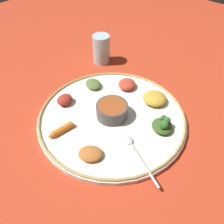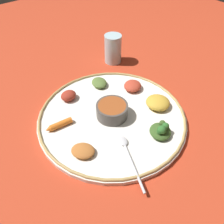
{
  "view_description": "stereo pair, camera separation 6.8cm",
  "coord_description": "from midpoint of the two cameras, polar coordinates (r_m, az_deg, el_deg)",
  "views": [
    {
      "loc": [
        0.36,
        0.32,
        0.51
      ],
      "look_at": [
        0.0,
        0.0,
        0.03
      ],
      "focal_mm": 36.35,
      "sensor_mm": 36.0,
      "label": 1
    },
    {
      "loc": [
        0.31,
        0.37,
        0.51
      ],
      "look_at": [
        0.0,
        0.0,
        0.03
      ],
      "focal_mm": 36.35,
      "sensor_mm": 36.0,
      "label": 2
    }
  ],
  "objects": [
    {
      "name": "mound_collards",
      "position": [
        0.8,
        -7.21,
        6.89
      ],
      "size": [
        0.07,
        0.07,
        0.02
      ],
      "primitive_type": "ellipsoid",
      "rotation": [
        0.0,
        0.0,
        1.29
      ],
      "color": "#567033",
      "rests_on": "platter"
    },
    {
      "name": "ground_plane",
      "position": [
        0.7,
        -2.78,
        -1.84
      ],
      "size": [
        2.4,
        2.4,
        0.0
      ],
      "primitive_type": "plane",
      "color": "#B7381E"
    },
    {
      "name": "mound_chickpea",
      "position": [
        0.6,
        -8.75,
        -10.52
      ],
      "size": [
        0.08,
        0.08,
        0.02
      ],
      "primitive_type": "ellipsoid",
      "rotation": [
        0.0,
        0.0,
        2.21
      ],
      "color": "#B2662D",
      "rests_on": "platter"
    },
    {
      "name": "spoon",
      "position": [
        0.6,
        2.65,
        -9.95
      ],
      "size": [
        0.08,
        0.16,
        0.01
      ],
      "color": "silver",
      "rests_on": "platter"
    },
    {
      "name": "greens_pile",
      "position": [
        0.65,
        9.81,
        -3.44
      ],
      "size": [
        0.09,
        0.09,
        0.04
      ],
      "color": "#385623",
      "rests_on": "platter"
    },
    {
      "name": "carrot_near_spoon",
      "position": [
        0.66,
        -15.66,
        -4.61
      ],
      "size": [
        0.08,
        0.03,
        0.02
      ],
      "color": "orange",
      "rests_on": "platter"
    },
    {
      "name": "platter",
      "position": [
        0.7,
        -2.8,
        -1.43
      ],
      "size": [
        0.45,
        0.45,
        0.01
      ],
      "primitive_type": "cylinder",
      "color": "white",
      "rests_on": "ground_plane"
    },
    {
      "name": "mound_beet",
      "position": [
        0.75,
        -14.4,
        2.89
      ],
      "size": [
        0.06,
        0.05,
        0.03
      ],
      "primitive_type": "ellipsoid",
      "rotation": [
        0.0,
        0.0,
        0.09
      ],
      "color": "maroon",
      "rests_on": "platter"
    },
    {
      "name": "platter_rim",
      "position": [
        0.69,
        -2.82,
        -0.85
      ],
      "size": [
        0.44,
        0.44,
        0.01
      ],
      "primitive_type": "torus",
      "color": "tan",
      "rests_on": "platter"
    },
    {
      "name": "center_bowl",
      "position": [
        0.68,
        -2.88,
        0.36
      ],
      "size": [
        0.1,
        0.1,
        0.04
      ],
      "color": "#4C4742",
      "rests_on": "platter"
    },
    {
      "name": "mound_lentil_yellow",
      "position": [
        0.73,
        8.1,
        3.3
      ],
      "size": [
        0.1,
        0.1,
        0.03
      ],
      "primitive_type": "ellipsoid",
      "rotation": [
        0.0,
        0.0,
        5.48
      ],
      "color": "gold",
      "rests_on": "platter"
    },
    {
      "name": "mound_berbere_red",
      "position": [
        0.79,
        1.31,
        6.88
      ],
      "size": [
        0.08,
        0.08,
        0.03
      ],
      "primitive_type": "ellipsoid",
      "rotation": [
        0.0,
        0.0,
        0.42
      ],
      "color": "#B73D28",
      "rests_on": "platter"
    },
    {
      "name": "drinking_glass",
      "position": [
        0.94,
        -4.84,
        14.97
      ],
      "size": [
        0.07,
        0.07,
        0.11
      ],
      "color": "silver",
      "rests_on": "ground_plane"
    }
  ]
}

